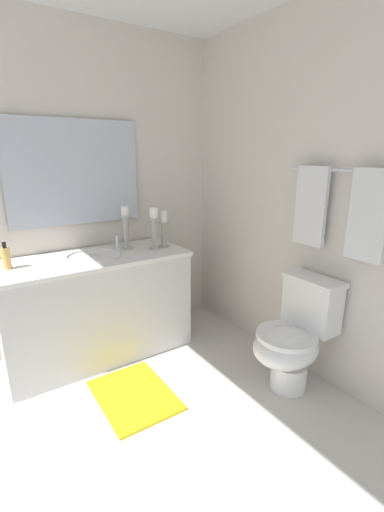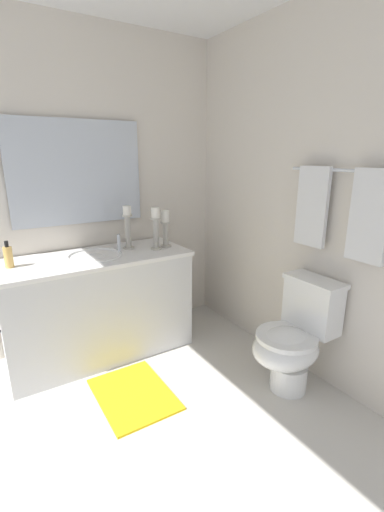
# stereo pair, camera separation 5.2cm
# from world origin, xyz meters

# --- Properties ---
(floor) EXTENTS (2.55, 2.59, 0.02)m
(floor) POSITION_xyz_m (0.00, 0.00, -0.01)
(floor) COLOR beige
(floor) RESTS_ON ground
(wall_back) EXTENTS (2.55, 0.04, 2.45)m
(wall_back) POSITION_xyz_m (0.00, 1.30, 1.23)
(wall_back) COLOR silver
(wall_back) RESTS_ON ground
(wall_left) EXTENTS (0.04, 2.59, 2.45)m
(wall_left) POSITION_xyz_m (-1.28, 0.00, 1.23)
(wall_left) COLOR silver
(wall_left) RESTS_ON ground
(vanity_cabinet) EXTENTS (0.58, 1.38, 0.79)m
(vanity_cabinet) POSITION_xyz_m (-0.95, 0.09, 0.40)
(vanity_cabinet) COLOR silver
(vanity_cabinet) RESTS_ON ground
(sink_basin) EXTENTS (0.40, 0.40, 0.24)m
(sink_basin) POSITION_xyz_m (-0.95, 0.09, 0.76)
(sink_basin) COLOR white
(sink_basin) RESTS_ON vanity_cabinet
(mirror) EXTENTS (0.02, 0.99, 0.77)m
(mirror) POSITION_xyz_m (-1.23, 0.09, 1.38)
(mirror) COLOR silver
(candle_holder_tall) EXTENTS (0.09, 0.09, 0.29)m
(candle_holder_tall) POSITION_xyz_m (-0.92, 0.66, 0.95)
(candle_holder_tall) COLOR #B7B2A5
(candle_holder_tall) RESTS_ON vanity_cabinet
(candle_holder_short) EXTENTS (0.09, 0.09, 0.33)m
(candle_holder_short) POSITION_xyz_m (-0.89, 0.56, 0.97)
(candle_holder_short) COLOR #B7B2A5
(candle_holder_short) RESTS_ON vanity_cabinet
(candle_holder_mid) EXTENTS (0.09, 0.09, 0.34)m
(candle_holder_mid) POSITION_xyz_m (-1.02, 0.38, 0.97)
(candle_holder_mid) COLOR #B7B2A5
(candle_holder_mid) RESTS_ON vanity_cabinet
(soap_bottle) EXTENTS (0.06, 0.06, 0.18)m
(soap_bottle) POSITION_xyz_m (-0.99, -0.47, 0.87)
(soap_bottle) COLOR #E5B259
(soap_bottle) RESTS_ON vanity_cabinet
(toilet) EXTENTS (0.39, 0.54, 0.75)m
(toilet) POSITION_xyz_m (0.16, 1.01, 0.37)
(toilet) COLOR white
(toilet) RESTS_ON ground
(towel_bar) EXTENTS (0.78, 0.02, 0.02)m
(towel_bar) POSITION_xyz_m (0.23, 1.24, 1.42)
(towel_bar) COLOR silver
(towel_near_vanity) EXTENTS (0.23, 0.03, 0.51)m
(towel_near_vanity) POSITION_xyz_m (0.04, 1.22, 1.19)
(towel_near_vanity) COLOR white
(towel_near_vanity) RESTS_ON towel_bar
(towel_center) EXTENTS (0.23, 0.03, 0.52)m
(towel_center) POSITION_xyz_m (0.42, 1.22, 1.19)
(towel_center) COLOR white
(towel_center) RESTS_ON towel_bar
(bath_mat) EXTENTS (0.60, 0.44, 0.02)m
(bath_mat) POSITION_xyz_m (-0.33, 0.09, 0.01)
(bath_mat) COLOR yellow
(bath_mat) RESTS_ON ground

